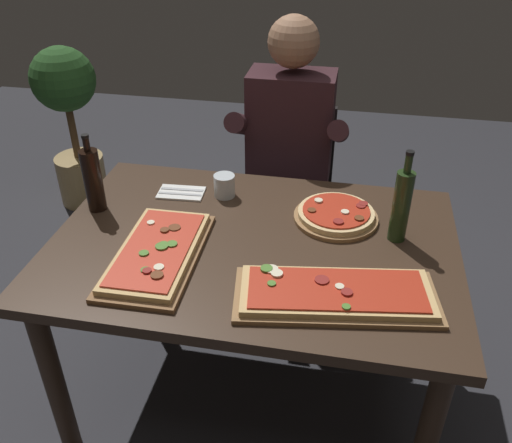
{
  "coord_description": "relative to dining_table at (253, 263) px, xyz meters",
  "views": [
    {
      "loc": [
        0.3,
        -1.51,
        1.82
      ],
      "look_at": [
        0.0,
        0.05,
        0.79
      ],
      "focal_mm": 38.13,
      "sensor_mm": 36.0,
      "label": 1
    }
  ],
  "objects": [
    {
      "name": "pizza_rectangular_left",
      "position": [
        -0.29,
        -0.15,
        0.12
      ],
      "size": [
        0.28,
        0.52,
        0.05
      ],
      "color": "brown",
      "rests_on": "dining_table"
    },
    {
      "name": "dining_table",
      "position": [
        0.0,
        0.0,
        0.0
      ],
      "size": [
        1.4,
        0.96,
        0.74
      ],
      "color": "#3D2B1E",
      "rests_on": "ground_plane"
    },
    {
      "name": "napkin_cutlery_set",
      "position": [
        -0.35,
        0.27,
        0.1
      ],
      "size": [
        0.19,
        0.12,
        0.01
      ],
      "color": "white",
      "rests_on": "dining_table"
    },
    {
      "name": "wine_bottle_dark",
      "position": [
        -0.62,
        0.1,
        0.22
      ],
      "size": [
        0.07,
        0.07,
        0.3
      ],
      "color": "black",
      "rests_on": "dining_table"
    },
    {
      "name": "ground_plane",
      "position": [
        0.0,
        0.0,
        -0.64
      ],
      "size": [
        6.4,
        6.4,
        0.0
      ],
      "primitive_type": "plane",
      "color": "#2D2D33"
    },
    {
      "name": "diner_chair",
      "position": [
        0.02,
        0.86,
        -0.16
      ],
      "size": [
        0.44,
        0.44,
        0.87
      ],
      "color": "black",
      "rests_on": "ground_plane"
    },
    {
      "name": "oil_bottle_amber",
      "position": [
        0.49,
        0.11,
        0.23
      ],
      "size": [
        0.06,
        0.06,
        0.33
      ],
      "color": "#233819",
      "rests_on": "dining_table"
    },
    {
      "name": "tumbler_near_camera",
      "position": [
        -0.17,
        0.29,
        0.13
      ],
      "size": [
        0.08,
        0.08,
        0.09
      ],
      "color": "silver",
      "rests_on": "dining_table"
    },
    {
      "name": "potted_plant_corner",
      "position": [
        -1.38,
        1.29,
        -0.06
      ],
      "size": [
        0.37,
        0.37,
        0.99
      ],
      "color": "tan",
      "rests_on": "ground_plane"
    },
    {
      "name": "pizza_rectangular_front",
      "position": [
        0.3,
        -0.25,
        0.12
      ],
      "size": [
        0.64,
        0.34,
        0.05
      ],
      "color": "olive",
      "rests_on": "dining_table"
    },
    {
      "name": "seated_diner",
      "position": [
        0.02,
        0.74,
        0.1
      ],
      "size": [
        0.53,
        0.41,
        1.33
      ],
      "color": "#23232D",
      "rests_on": "ground_plane"
    },
    {
      "name": "pizza_round_far",
      "position": [
        0.27,
        0.2,
        0.11
      ],
      "size": [
        0.31,
        0.31,
        0.05
      ],
      "color": "olive",
      "rests_on": "dining_table"
    }
  ]
}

